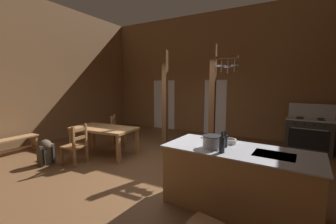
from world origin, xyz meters
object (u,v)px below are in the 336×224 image
at_px(ladderback_chair_near_window, 118,131).
at_px(ladderback_chair_by_post, 76,145).
at_px(stove_range, 309,134).
at_px(stockpot_on_counter, 212,142).
at_px(bench_along_left_wall, 15,143).
at_px(kitchen_island, 237,179).
at_px(mixing_bowl_on_counter, 229,141).
at_px(backpack, 46,151).
at_px(bottle_tall_on_counter, 222,144).
at_px(bottle_short_on_counter, 225,141).
at_px(dining_table, 104,131).

distance_m(ladderback_chair_near_window, ladderback_chair_by_post, 1.68).
bearing_deg(stove_range, stockpot_on_counter, -111.32).
bearing_deg(bench_along_left_wall, stove_range, 30.42).
relative_size(kitchen_island, bench_along_left_wall, 1.98).
bearing_deg(mixing_bowl_on_counter, ladderback_chair_by_post, -176.94).
bearing_deg(ladderback_chair_near_window, backpack, -101.51).
relative_size(bench_along_left_wall, stockpot_on_counter, 3.09).
distance_m(stockpot_on_counter, bottle_tall_on_counter, 0.24).
distance_m(mixing_bowl_on_counter, bottle_short_on_counter, 0.25).
relative_size(stockpot_on_counter, mixing_bowl_on_counter, 1.74).
height_order(ladderback_chair_near_window, ladderback_chair_by_post, same).
relative_size(dining_table, backpack, 2.93).
bearing_deg(kitchen_island, stockpot_on_counter, -160.91).
xyz_separation_m(stove_range, dining_table, (-4.85, -2.99, 0.17)).
bearing_deg(mixing_bowl_on_counter, kitchen_island, -51.70).
xyz_separation_m(ladderback_chair_by_post, mixing_bowl_on_counter, (3.50, 0.19, 0.51)).
relative_size(stove_range, ladderback_chair_near_window, 1.39).
distance_m(dining_table, backpack, 1.42).
xyz_separation_m(ladderback_chair_by_post, bottle_tall_on_counter, (3.52, -0.34, 0.59)).
bearing_deg(bench_along_left_wall, ladderback_chair_near_window, 45.49).
bearing_deg(backpack, bottle_tall_on_counter, 0.30).
bearing_deg(ladderback_chair_near_window, bottle_tall_on_counter, -28.32).
height_order(kitchen_island, bottle_tall_on_counter, bottle_tall_on_counter).
bearing_deg(bench_along_left_wall, backpack, -2.58).
height_order(kitchen_island, stockpot_on_counter, stockpot_on_counter).
height_order(kitchen_island, backpack, kitchen_island).
relative_size(dining_table, ladderback_chair_near_window, 1.84).
bearing_deg(stockpot_on_counter, kitchen_island, 19.09).
xyz_separation_m(dining_table, bench_along_left_wall, (-2.18, -1.14, -0.35)).
bearing_deg(stockpot_on_counter, bottle_tall_on_counter, -40.39).
distance_m(stove_range, bottle_tall_on_counter, 4.43).
height_order(mixing_bowl_on_counter, bottle_short_on_counter, bottle_short_on_counter).
relative_size(kitchen_island, stove_range, 1.69).
height_order(bench_along_left_wall, bottle_short_on_counter, bottle_short_on_counter).
xyz_separation_m(dining_table, ladderback_chair_near_window, (-0.25, 0.82, -0.20)).
distance_m(bench_along_left_wall, bottle_short_on_counter, 5.67).
height_order(ladderback_chair_by_post, bottle_short_on_counter, bottle_short_on_counter).
bearing_deg(mixing_bowl_on_counter, bottle_tall_on_counter, -88.73).
relative_size(kitchen_island, dining_table, 1.28).
height_order(dining_table, stockpot_on_counter, stockpot_on_counter).
bearing_deg(stove_range, kitchen_island, -107.21).
bearing_deg(dining_table, bench_along_left_wall, -152.44).
bearing_deg(stockpot_on_counter, ladderback_chair_by_post, 176.94).
distance_m(kitchen_island, bottle_short_on_counter, 0.60).
relative_size(ladderback_chair_by_post, bench_along_left_wall, 0.84).
relative_size(kitchen_island, ladderback_chair_near_window, 2.35).
distance_m(stockpot_on_counter, bottle_short_on_counter, 0.20).
height_order(stockpot_on_counter, mixing_bowl_on_counter, stockpot_on_counter).
bearing_deg(ladderback_chair_near_window, stove_range, 23.02).
xyz_separation_m(kitchen_island, dining_table, (-3.64, 0.90, 0.19)).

